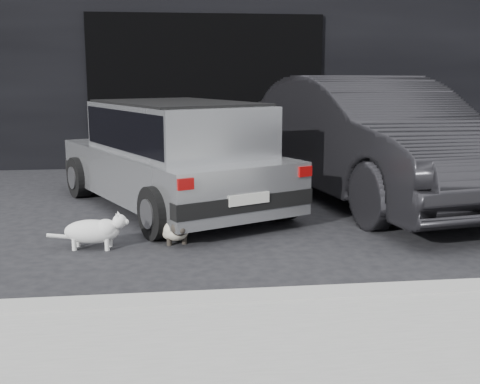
{
  "coord_description": "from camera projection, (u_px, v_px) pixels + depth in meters",
  "views": [
    {
      "loc": [
        0.27,
        -6.46,
        1.6
      ],
      "look_at": [
        0.97,
        -0.84,
        0.49
      ],
      "focal_mm": 45.0,
      "sensor_mm": 36.0,
      "label": 1
    }
  ],
  "objects": [
    {
      "name": "curb",
      "position": [
        275.0,
        302.0,
        4.14
      ],
      "size": [
        18.0,
        0.25,
        0.12
      ],
      "primitive_type": "cube",
      "color": "#989792",
      "rests_on": "ground"
    },
    {
      "name": "cat_white",
      "position": [
        96.0,
        230.0,
        5.58
      ],
      "size": [
        0.77,
        0.32,
        0.36
      ],
      "rotation": [
        0.0,
        0.0,
        -1.71
      ],
      "color": "silver",
      "rests_on": "ground"
    },
    {
      "name": "cat_siamese",
      "position": [
        174.0,
        228.0,
        5.82
      ],
      "size": [
        0.42,
        0.86,
        0.3
      ],
      "rotation": [
        0.0,
        0.0,
        3.36
      ],
      "color": "beige",
      "rests_on": "ground"
    },
    {
      "name": "garage_opening",
      "position": [
        207.0,
        92.0,
        10.32
      ],
      "size": [
        4.0,
        0.1,
        2.6
      ],
      "primitive_type": "cube",
      "color": "black",
      "rests_on": "ground"
    },
    {
      "name": "silver_hatchback",
      "position": [
        174.0,
        151.0,
        7.15
      ],
      "size": [
        2.89,
        3.82,
        1.29
      ],
      "rotation": [
        0.0,
        0.0,
        0.43
      ],
      "color": "#A8AAAD",
      "rests_on": "ground"
    },
    {
      "name": "second_car",
      "position": [
        371.0,
        139.0,
        7.64
      ],
      "size": [
        2.52,
        5.03,
        1.58
      ],
      "primitive_type": "imported",
      "rotation": [
        0.0,
        0.0,
        0.18
      ],
      "color": "black",
      "rests_on": "ground"
    },
    {
      "name": "ground",
      "position": [
        142.0,
        223.0,
        6.56
      ],
      "size": [
        80.0,
        80.0,
        0.0
      ],
      "primitive_type": "plane",
      "color": "black",
      "rests_on": "ground"
    },
    {
      "name": "building_facade",
      "position": [
        199.0,
        28.0,
        12.04
      ],
      "size": [
        34.0,
        4.0,
        5.0
      ],
      "primitive_type": "cube",
      "color": "black",
      "rests_on": "ground"
    }
  ]
}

